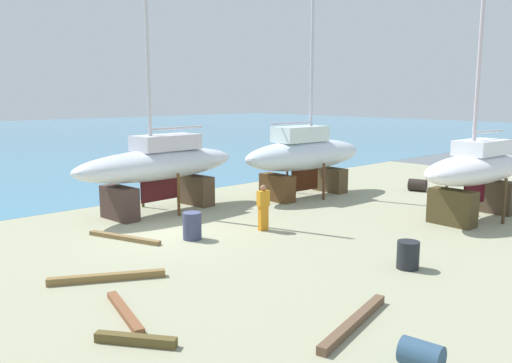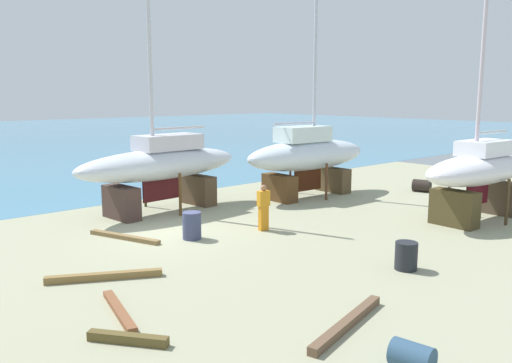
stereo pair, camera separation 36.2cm
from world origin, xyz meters
The scene contains 14 objects.
ground_plane centered at (0.00, -5.51, 0.00)m, with size 47.55×47.55×0.00m, color #9B9C7D.
sailboat_mid_port centered at (1.79, 3.56, 1.99)m, with size 8.08×2.88×11.64m.
sailboat_far_slipway centered at (8.85, 1.70, 2.03)m, with size 7.47×2.63×12.55m.
sailboat_large_starboard centered at (10.35, -6.12, 1.94)m, with size 6.72×2.55×11.41m.
worker centered at (2.82, -1.72, 0.88)m, with size 0.47×0.30×1.70m.
barrel_tipped_center centered at (0.18, -0.93, 0.47)m, with size 0.65×0.65×0.94m, color #3C4365.
barrel_rust_near centered at (-1.84, -10.79, 0.26)m, with size 0.52×0.52×0.75m, color #2F4E6A.
barrel_tipped_left centered at (2.91, -7.64, 0.40)m, with size 0.63×0.63×0.80m, color black.
barrel_blue_faded centered at (14.14, -1.42, 0.31)m, with size 0.63×0.63×0.88m, color #2A221F.
timber_short_skew centered at (-1.32, -8.90, 0.09)m, with size 3.17×0.22×0.19m, color brown.
timber_plank_near centered at (-1.59, 0.60, 0.07)m, with size 3.01×0.24×0.15m, color olive.
timber_long_fore centered at (-4.64, -4.97, 0.06)m, with size 2.42×0.22×0.13m, color brown.
timber_plank_far centered at (-5.20, -6.44, 0.10)m, with size 1.70×0.21×0.20m, color brown.
timber_short_cross centered at (-3.91, -2.71, 0.10)m, with size 3.07×0.22×0.19m, color olive.
Camera 2 is at (-9.77, -15.45, 4.93)m, focal length 36.53 mm.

